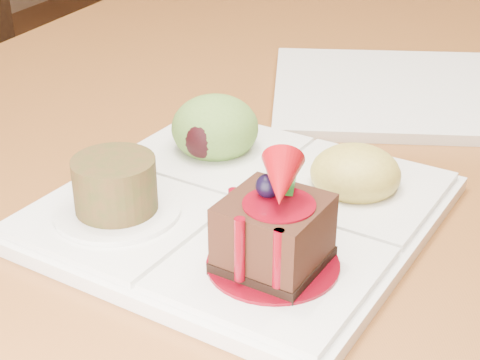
% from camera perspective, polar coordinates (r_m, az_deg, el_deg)
% --- Properties ---
extents(dining_table, '(1.00, 1.80, 0.75)m').
position_cam_1_polar(dining_table, '(1.17, 11.68, 8.24)').
color(dining_table, brown).
rests_on(dining_table, ground).
extents(sampler_plate, '(0.33, 0.33, 0.11)m').
position_cam_1_polar(sampler_plate, '(0.61, 0.05, -0.82)').
color(sampler_plate, white).
rests_on(sampler_plate, dining_table).
extents(second_plate, '(0.34, 0.34, 0.01)m').
position_cam_1_polar(second_plate, '(0.88, 11.66, 6.77)').
color(second_plate, white).
rests_on(second_plate, dining_table).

